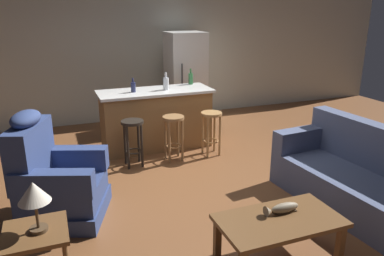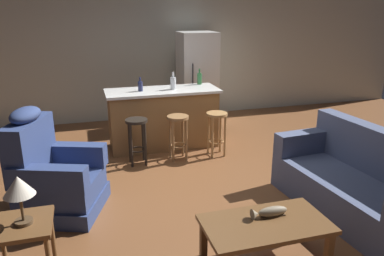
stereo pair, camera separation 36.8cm
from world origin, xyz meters
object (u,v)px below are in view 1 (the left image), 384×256
Objects in this scene: fish_figurine at (282,209)px; bar_stool_middle at (174,130)px; recliner_near_lamp at (55,181)px; bar_stool_left at (133,135)px; end_table at (37,242)px; table_lamp at (34,195)px; bar_stool_right at (211,125)px; refrigerator at (185,78)px; coffee_table at (279,224)px; couch at (357,179)px; bottle_wine_dark at (133,87)px; bottle_short_amber at (166,83)px; bottle_tall_green at (191,78)px; kitchen_island at (156,119)px.

fish_figurine is 0.50× the size of bar_stool_middle.
recliner_near_lamp is 1.53m from bar_stool_left.
bar_stool_left reaches higher than end_table.
recliner_near_lamp is 1.26m from table_lamp.
bar_stool_middle is at bearing 50.25° from end_table.
refrigerator is at bearing 82.26° from bar_stool_right.
coffee_table is 0.56× the size of couch.
bar_stool_middle is 0.94m from bottle_wine_dark.
end_table is 3.50m from bottle_short_amber.
bottle_short_amber is (-0.05, 3.18, 0.69)m from coffee_table.
bottle_short_amber is at bearing 90.87° from coffee_table.
bar_stool_middle is 0.61m from bar_stool_right.
couch is at bearing 3.05° from end_table.
bar_stool_middle is 2.46× the size of bottle_short_amber.
bar_stool_right reaches higher than coffee_table.
bottle_tall_green is at bearing 35.97° from bar_stool_left.
kitchen_island reaches higher than fish_figurine.
recliner_near_lamp is 2.14× the size of end_table.
end_table is 4.03m from bottle_tall_green.
coffee_table is 2.36m from recliner_near_lamp.
bottle_short_amber is at bearing -1.66° from bottle_wine_dark.
coffee_table is 3.24× the size of fish_figurine.
end_table is 3.25m from bottle_wine_dark.
end_table is at bearing 170.45° from coffee_table.
bar_stool_left reaches higher than coffee_table.
fish_figurine is 0.17× the size of couch.
bar_stool_left is at bearing 106.04° from coffee_table.
table_lamp is 0.60× the size of bar_stool_middle.
bottle_short_amber is (0.17, -0.03, 0.58)m from kitchen_island.
bar_stool_right reaches higher than end_table.
bottle_short_amber is at bearing -8.60° from kitchen_island.
bottle_tall_green is (-0.25, -0.94, 0.17)m from refrigerator.
end_table is 2.03× the size of bottle_short_amber.
bottle_short_amber is (-0.53, -0.28, 0.00)m from bottle_tall_green.
recliner_near_lamp is 2.34m from kitchen_island.
fish_figurine is at bearing -78.38° from bottle_wine_dark.
couch is 7.09× the size of bottle_short_amber.
table_lamp is 3.35m from bar_stool_right.
coffee_table is at bearing -99.39° from refrigerator.
bottle_short_amber reaches higher than end_table.
refrigerator is 0.99m from bottle_tall_green.
bar_stool_right is 2.57× the size of bottle_tall_green.
refrigerator is at bearing 42.97° from bottle_wine_dark.
bottle_wine_dark is at bearing -178.23° from kitchen_island.
fish_figurine is 3.46m from bottle_tall_green.
bar_stool_middle is (1.83, 2.25, -0.40)m from table_lamp.
refrigerator is (0.25, 1.83, 0.41)m from bar_stool_right.
coffee_table is 3.22m from kitchen_island.
table_lamp reaches higher than end_table.
bottle_short_amber is at bearing 131.18° from bar_stool_right.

